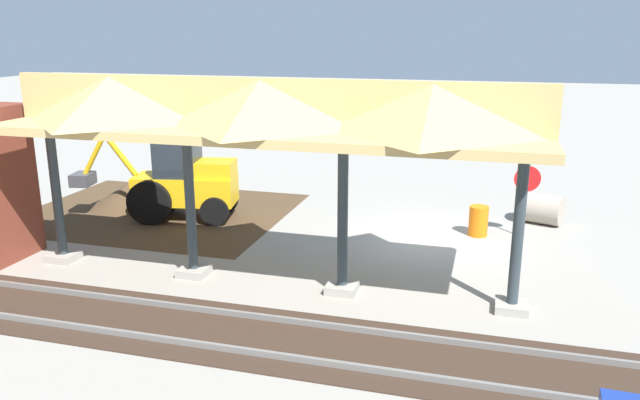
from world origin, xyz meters
The scene contains 9 objects.
ground_plane centered at (0.00, 0.00, 0.00)m, with size 120.00×120.00×0.00m, color gray.
dirt_work_zone centered at (9.22, -0.31, 0.00)m, with size 8.60×7.00×0.01m, color #4C3823.
platform_canopy centered at (3.57, 4.44, 4.16)m, with size 12.61×3.20×4.90m.
rail_tracks centered at (0.00, 7.07, 0.03)m, with size 60.00×2.58×0.15m.
stop_sign centered at (-2.52, -0.90, 1.54)m, with size 0.75×0.17×2.15m.
backhoe centered at (8.07, 0.10, 1.26)m, with size 5.38×2.27×2.82m.
dirt_mound centered at (10.52, -0.70, 0.00)m, with size 5.40×5.40×1.61m, color #4C3823.
concrete_pipe centered at (-3.14, -2.47, 0.47)m, with size 1.41×1.28×0.95m.
traffic_barrel centered at (-1.23, -0.68, 0.45)m, with size 0.56×0.56×0.90m, color orange.
Camera 1 is at (-1.49, 17.56, 5.92)m, focal length 35.00 mm.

